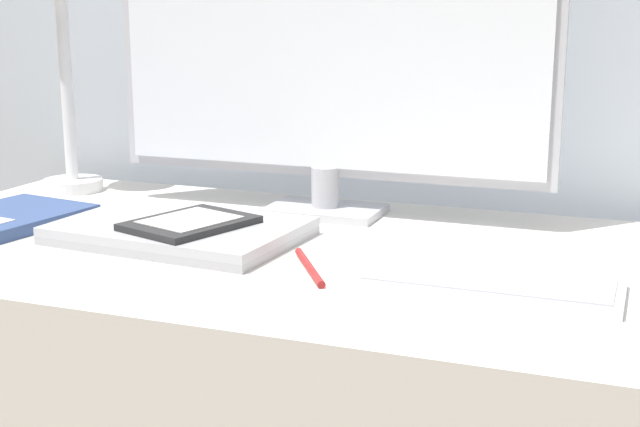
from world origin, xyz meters
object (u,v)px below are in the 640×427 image
Objects in this scene: monitor at (326,66)px; laptop at (180,231)px; keyboard at (489,283)px; desk_lamp at (62,14)px; pen at (309,267)px; ereader at (190,223)px.

laptop is (-0.13, -0.21, -0.21)m from monitor.
keyboard is 0.72× the size of desk_lamp.
keyboard is 2.29× the size of pen.
monitor is 0.32m from laptop.
laptop is at bearing -121.94° from monitor.
laptop is 0.83× the size of desk_lamp.
pen is (0.19, -0.06, -0.02)m from ereader.
ereader is (-0.10, -0.22, -0.19)m from monitor.
keyboard is 0.87× the size of laptop.
monitor is 0.46m from desk_lamp.
monitor reaches higher than laptop.
ereader is at bearing -115.22° from monitor.
pen is (-0.21, -0.01, -0.00)m from keyboard.
ereader is at bearing 172.58° from keyboard.
desk_lamp reaches higher than ereader.
pen is (0.54, -0.29, -0.28)m from desk_lamp.
ereader is (-0.40, 0.05, 0.02)m from keyboard.
desk_lamp is (-0.33, 0.22, 0.28)m from laptop.
ereader is 0.49m from desk_lamp.
monitor is 0.31m from ereader.
monitor is at bearing -1.18° from desk_lamp.
laptop is at bearing 160.97° from pen.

